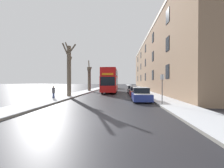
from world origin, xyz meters
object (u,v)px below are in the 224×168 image
(bare_tree_left_1, at_px, (89,78))
(parked_car_1, at_px, (136,92))
(parked_car_2, at_px, (133,89))
(street_sign_post, at_px, (162,88))
(double_decker_bus, at_px, (110,80))
(parked_car_0, at_px, (141,95))
(bare_tree_left_0, at_px, (69,69))
(oncoming_van, at_px, (114,85))
(pedestrian_left_sidewalk, at_px, (53,92))

(bare_tree_left_1, height_order, parked_car_1, bare_tree_left_1)
(parked_car_1, xyz_separation_m, parked_car_2, (-0.00, 6.22, 0.00))
(street_sign_post, bearing_deg, double_decker_bus, 109.42)
(parked_car_2, xyz_separation_m, street_sign_post, (1.40, -15.44, 0.89))
(parked_car_0, relative_size, street_sign_post, 1.51)
(bare_tree_left_0, bearing_deg, parked_car_2, 43.97)
(street_sign_post, bearing_deg, parked_car_1, 98.62)
(bare_tree_left_1, height_order, parked_car_2, bare_tree_left_1)
(parked_car_1, distance_m, oncoming_van, 25.60)
(bare_tree_left_0, height_order, bare_tree_left_1, bare_tree_left_0)
(bare_tree_left_1, xyz_separation_m, oncoming_van, (4.58, 15.35, -1.75))
(bare_tree_left_0, bearing_deg, oncoming_van, 80.62)
(bare_tree_left_0, distance_m, double_decker_bus, 10.51)
(parked_car_2, distance_m, oncoming_van, 19.50)
(bare_tree_left_1, distance_m, parked_car_2, 10.01)
(bare_tree_left_0, bearing_deg, street_sign_post, -32.84)
(parked_car_1, bearing_deg, bare_tree_left_0, -164.58)
(parked_car_2, height_order, street_sign_post, street_sign_post)
(parked_car_1, distance_m, street_sign_post, 9.37)
(bare_tree_left_1, relative_size, oncoming_van, 1.23)
(pedestrian_left_sidewalk, distance_m, street_sign_post, 11.90)
(oncoming_van, bearing_deg, street_sign_post, -80.35)
(parked_car_2, distance_m, pedestrian_left_sidewalk, 15.16)
(street_sign_post, bearing_deg, pedestrian_left_sidewalk, 160.82)
(double_decker_bus, relative_size, pedestrian_left_sidewalk, 6.66)
(oncoming_van, bearing_deg, pedestrian_left_sidewalk, -99.99)
(parked_car_0, height_order, street_sign_post, street_sign_post)
(oncoming_van, bearing_deg, parked_car_1, -79.97)
(double_decker_bus, bearing_deg, bare_tree_left_0, -117.29)
(bare_tree_left_1, relative_size, parked_car_2, 1.64)
(oncoming_van, xyz_separation_m, street_sign_post, (5.85, -34.42, 0.33))
(parked_car_0, xyz_separation_m, parked_car_2, (-0.00, 12.48, -0.04))
(double_decker_bus, xyz_separation_m, oncoming_van, (-0.21, 18.41, -1.30))
(bare_tree_left_0, xyz_separation_m, oncoming_van, (4.57, 27.69, -2.54))
(bare_tree_left_0, xyz_separation_m, parked_car_2, (9.03, 8.71, -3.09))
(bare_tree_left_1, height_order, double_decker_bus, bare_tree_left_1)
(parked_car_0, bearing_deg, bare_tree_left_0, 157.37)
(street_sign_post, bearing_deg, bare_tree_left_0, 147.16)
(bare_tree_left_1, distance_m, parked_car_0, 18.61)
(parked_car_1, relative_size, parked_car_2, 1.01)
(pedestrian_left_sidewalk, bearing_deg, bare_tree_left_0, -76.40)
(double_decker_bus, distance_m, street_sign_post, 17.00)
(oncoming_van, bearing_deg, bare_tree_left_0, -99.38)
(bare_tree_left_1, xyz_separation_m, parked_car_1, (9.04, -9.85, -2.31))
(bare_tree_left_1, relative_size, double_decker_bus, 0.65)
(parked_car_0, bearing_deg, bare_tree_left_1, 119.31)
(bare_tree_left_1, height_order, pedestrian_left_sidewalk, bare_tree_left_1)
(parked_car_1, relative_size, oncoming_van, 0.76)
(double_decker_bus, xyz_separation_m, parked_car_0, (4.24, -13.04, -1.82))
(parked_car_0, bearing_deg, double_decker_bus, 108.03)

